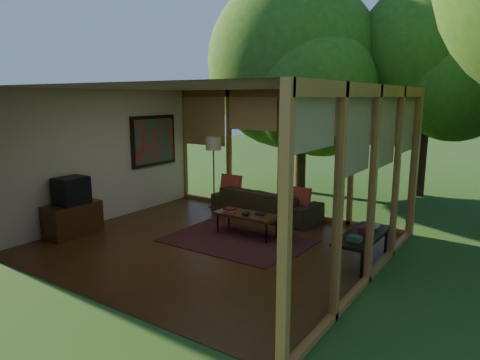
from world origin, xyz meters
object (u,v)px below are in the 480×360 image
Objects in this scene: floor_lamp at (213,147)px; side_console at (359,236)px; sofa at (261,203)px; television at (71,191)px; coffee_table at (246,215)px; media_cabinet at (73,219)px.

side_console is at bearing -19.99° from floor_lamp.
sofa reaches higher than side_console.
television is 0.46× the size of coffee_table.
television reaches higher than coffee_table.
floor_lamp is at bearing 160.01° from side_console.
sofa is 1.78× the size of coffee_table.
television reaches higher than side_console.
media_cabinet is (-2.28, -3.01, -0.01)m from sofa.
television is (0.02, 0.00, 0.55)m from media_cabinet.
media_cabinet is at bearing -160.96° from side_console.
floor_lamp is at bearing -0.76° from sofa.
floor_lamp is at bearing 73.18° from media_cabinet.
side_console is at bearing 19.04° from media_cabinet.
floor_lamp is 1.38× the size of coffee_table.
floor_lamp reaches higher than television.
floor_lamp is (0.92, 3.11, 0.56)m from television.
coffee_table is (0.44, -1.25, 0.08)m from sofa.
television reaches higher than media_cabinet.
sofa is at bearing 53.05° from television.
sofa is 2.13× the size of media_cabinet.
sofa is 1.29× the size of floor_lamp.
sofa is 2.91m from side_console.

